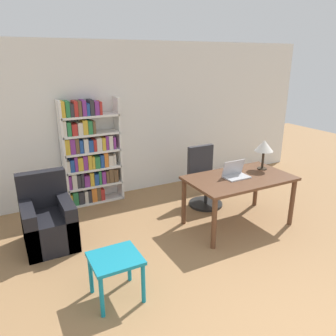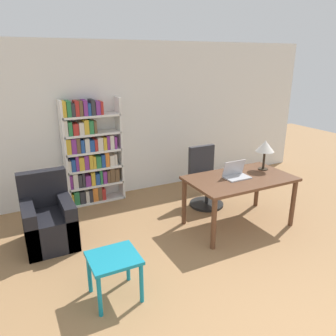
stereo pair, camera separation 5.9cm
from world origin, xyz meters
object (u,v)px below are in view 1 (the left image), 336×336
desk (239,183)px  table_lamp (264,147)px  bookshelf (89,155)px  armchair (48,222)px  side_table_blue (116,264)px  laptop (235,174)px  office_chair (204,180)px

desk → table_lamp: 0.73m
bookshelf → armchair: bearing=-129.4°
side_table_blue → bookshelf: size_ratio=0.28×
laptop → office_chair: office_chair is taller
side_table_blue → bookshelf: bookshelf is taller
laptop → armchair: size_ratio=0.38×
side_table_blue → bookshelf: 2.59m
table_lamp → office_chair: table_lamp is taller
desk → table_lamp: table_lamp is taller
armchair → office_chair: bearing=2.1°
desk → office_chair: size_ratio=1.53×
laptop → office_chair: (0.02, 0.82, -0.37)m
office_chair → armchair: bearing=-177.9°
office_chair → bookshelf: size_ratio=0.56×
side_table_blue → armchair: 1.52m
desk → laptop: laptop is taller
desk → armchair: (-2.61, 0.76, -0.35)m
table_lamp → bookshelf: size_ratio=0.26×
side_table_blue → armchair: size_ratio=0.53×
table_lamp → armchair: table_lamp is taller
desk → armchair: 2.74m
table_lamp → side_table_blue: (-2.71, -0.82, -0.72)m
office_chair → bookshelf: bearing=150.2°
armchair → bookshelf: bearing=50.6°
table_lamp → office_chair: size_ratio=0.46×
side_table_blue → bookshelf: bearing=80.4°
desk → side_table_blue: bearing=-162.2°
side_table_blue → desk: bearing=17.8°
armchair → bookshelf: bookshelf is taller
table_lamp → armchair: 3.32m
table_lamp → side_table_blue: size_ratio=0.91×
laptop → table_lamp: (0.61, 0.10, 0.31)m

